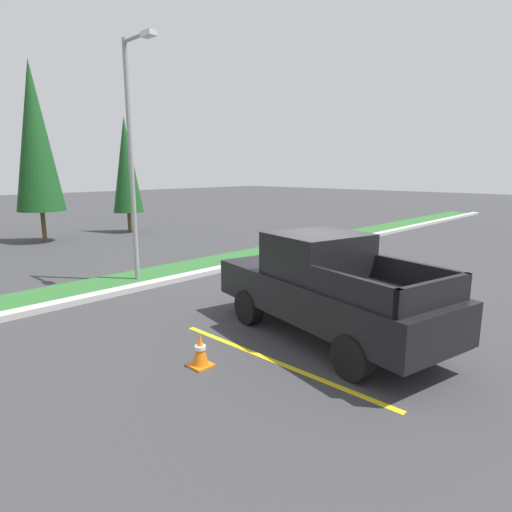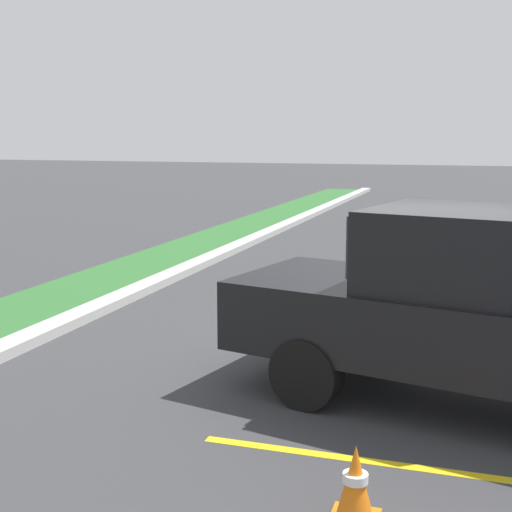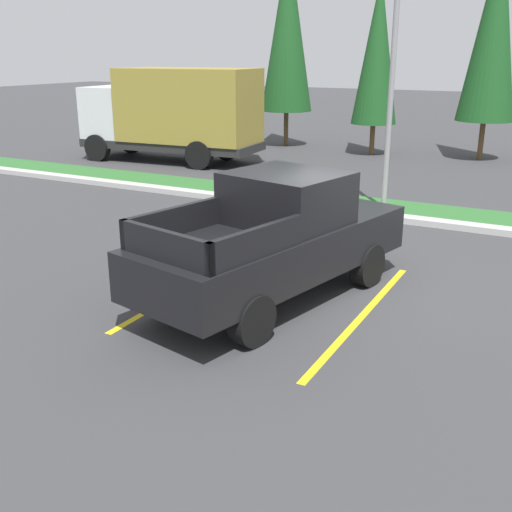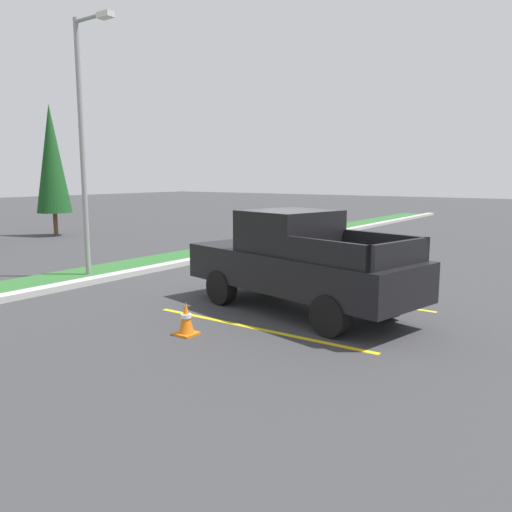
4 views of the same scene
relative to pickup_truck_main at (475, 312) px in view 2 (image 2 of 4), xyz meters
The scene contains 6 objects.
ground_plane 1.61m from the pickup_truck_main, 42.98° to the left, with size 120.00×120.00×0.00m, color #38383A.
parking_line_near 1.87m from the pickup_truck_main, behind, with size 0.12×4.80×0.01m, color yellow.
parking_line_far 1.86m from the pickup_truck_main, ahead, with size 0.12×4.80×0.01m, color yellow.
curb_strip 5.99m from the pickup_truck_main, 81.21° to the left, with size 56.00×0.40×0.15m, color #B2B2AD.
pickup_truck_main is the anchor object (origin of this frame).
traffic_cone 2.80m from the pickup_truck_main, 163.69° to the left, with size 0.36×0.36×0.60m.
Camera 2 is at (-8.43, -0.91, 2.85)m, focal length 50.54 mm.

